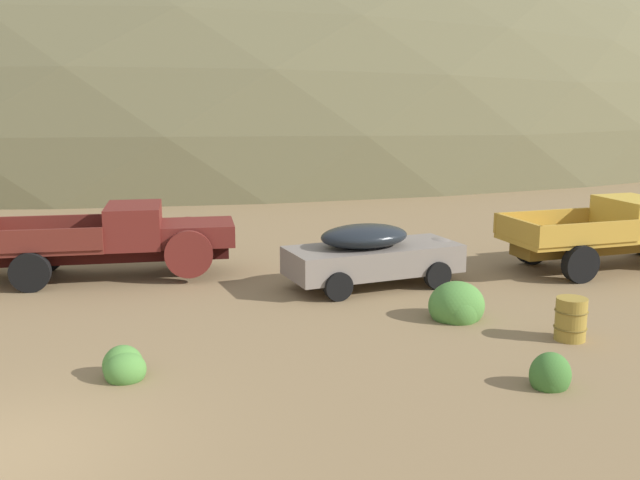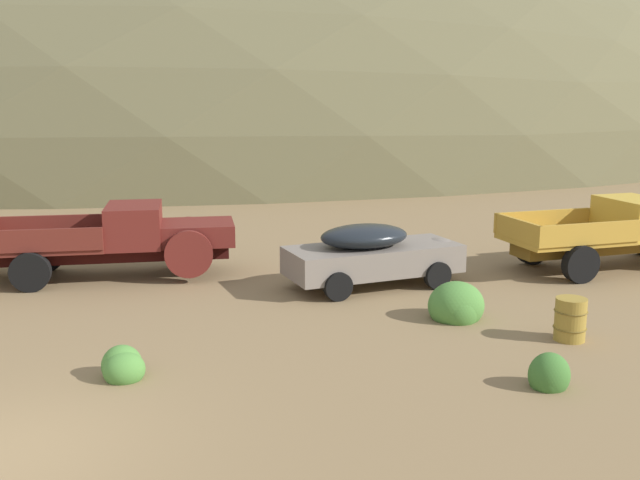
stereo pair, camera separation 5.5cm
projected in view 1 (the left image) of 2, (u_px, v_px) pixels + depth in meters
hill_far_left at (241, 140)px, 70.63m from camera, size 108.84×80.48×40.89m
truck_oxblood at (130, 239)px, 18.91m from camera, size 6.40×3.02×1.89m
car_primer_gray at (378, 253)px, 18.08m from camera, size 4.63×2.10×1.57m
truck_faded_yellow at (630, 231)px, 20.02m from camera, size 6.30×2.52×1.89m
oil_drum_foreground at (571, 319)px, 14.20m from camera, size 0.64×0.64×0.84m
bush_lone_scrub at (457, 307)px, 15.51m from camera, size 1.22×1.12×1.04m
bush_near_barrel at (550, 376)px, 11.96m from camera, size 0.70×0.63×0.76m
bush_between_trucks at (124, 368)px, 12.34m from camera, size 0.72×0.79×0.70m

